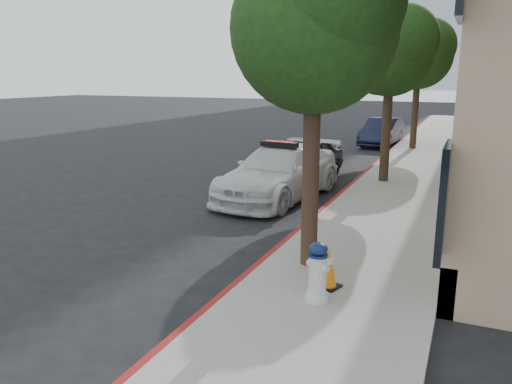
{
  "coord_description": "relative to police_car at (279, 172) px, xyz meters",
  "views": [
    {
      "loc": [
        5.46,
        -10.27,
        3.52
      ],
      "look_at": [
        1.19,
        -0.48,
        1.0
      ],
      "focal_mm": 35.0,
      "sensor_mm": 36.0,
      "label": 1
    }
  ],
  "objects": [
    {
      "name": "ground",
      "position": [
        -0.4,
        -3.0,
        -0.76
      ],
      "size": [
        120.0,
        120.0,
        0.0
      ],
      "primitive_type": "plane",
      "color": "black",
      "rests_on": "ground"
    },
    {
      "name": "sidewalk",
      "position": [
        3.2,
        7.0,
        -0.68
      ],
      "size": [
        3.2,
        50.0,
        0.15
      ],
      "primitive_type": "cube",
      "color": "gray",
      "rests_on": "ground"
    },
    {
      "name": "curb_strip",
      "position": [
        1.66,
        7.0,
        -0.68
      ],
      "size": [
        0.12,
        50.0,
        0.15
      ],
      "primitive_type": "cube",
      "color": "maroon",
      "rests_on": "ground"
    },
    {
      "name": "tree_near",
      "position": [
        2.53,
        -5.02,
        3.51
      ],
      "size": [
        2.92,
        2.82,
        5.62
      ],
      "color": "black",
      "rests_on": "sidewalk"
    },
    {
      "name": "tree_mid",
      "position": [
        2.53,
        2.98,
        3.4
      ],
      "size": [
        2.77,
        2.64,
        5.43
      ],
      "color": "black",
      "rests_on": "sidewalk"
    },
    {
      "name": "tree_far",
      "position": [
        2.53,
        10.98,
        3.63
      ],
      "size": [
        3.1,
        3.0,
        5.81
      ],
      "color": "black",
      "rests_on": "sidewalk"
    },
    {
      "name": "police_car",
      "position": [
        0.0,
        0.0,
        0.0
      ],
      "size": [
        2.7,
        5.42,
        1.66
      ],
      "rotation": [
        0.0,
        0.0,
        -0.11
      ],
      "color": "silver",
      "rests_on": "ground"
    },
    {
      "name": "parked_car_mid",
      "position": [
        -0.25,
        2.78,
        -0.04
      ],
      "size": [
        2.27,
        4.43,
        1.44
      ],
      "primitive_type": "imported",
      "rotation": [
        0.0,
        0.0,
        -0.14
      ],
      "color": "black",
      "rests_on": "ground"
    },
    {
      "name": "parked_car_far",
      "position": [
        0.8,
        12.47,
        -0.07
      ],
      "size": [
        1.71,
        4.25,
        1.37
      ],
      "primitive_type": "imported",
      "rotation": [
        0.0,
        0.0,
        -0.06
      ],
      "color": "#131831",
      "rests_on": "ground"
    },
    {
      "name": "fire_hydrant",
      "position": [
        3.09,
        -6.42,
        -0.16
      ],
      "size": [
        0.39,
        0.36,
        0.93
      ],
      "rotation": [
        0.0,
        0.0,
        -0.43
      ],
      "color": "silver",
      "rests_on": "sidewalk"
    },
    {
      "name": "traffic_cone",
      "position": [
        3.12,
        -5.89,
        -0.28
      ],
      "size": [
        0.43,
        0.43,
        0.67
      ],
      "rotation": [
        0.0,
        0.0,
        -0.29
      ],
      "color": "black",
      "rests_on": "sidewalk"
    }
  ]
}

